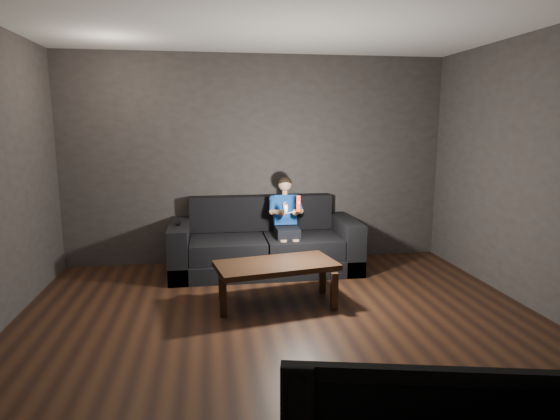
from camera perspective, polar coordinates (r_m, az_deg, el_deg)
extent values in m
plane|color=black|center=(4.10, 1.23, -15.77)|extent=(5.00, 5.00, 0.00)
cube|color=#332F2D|center=(6.18, -2.71, 6.09)|extent=(5.00, 0.04, 2.70)
cube|color=#332F2D|center=(1.37, 19.86, -9.60)|extent=(5.00, 0.04, 2.70)
cube|color=silver|center=(3.79, 1.40, 23.99)|extent=(5.00, 5.00, 0.02)
cube|color=black|center=(5.92, -1.86, -6.41)|extent=(2.32, 1.00, 0.20)
cube|color=black|center=(5.73, -6.37, -4.75)|extent=(0.91, 0.71, 0.24)
cube|color=black|center=(5.83, 2.78, -4.42)|extent=(0.91, 0.71, 0.24)
cube|color=black|center=(6.16, -2.32, -0.31)|extent=(1.85, 0.23, 0.45)
cube|color=black|center=(5.84, -12.11, -4.68)|extent=(0.23, 1.00, 0.63)
cube|color=black|center=(6.07, 7.96, -3.97)|extent=(0.23, 1.00, 0.63)
cube|color=black|center=(5.74, 0.88, -2.75)|extent=(0.28, 0.35, 0.13)
cube|color=#18469D|center=(5.86, 0.58, 0.05)|extent=(0.28, 0.20, 0.39)
cube|color=yellow|center=(5.78, 0.71, 0.46)|extent=(0.09, 0.09, 0.09)
cube|color=red|center=(5.77, 0.71, 0.45)|extent=(0.06, 0.06, 0.06)
cylinder|color=tan|center=(5.83, 0.59, 2.12)|extent=(0.07, 0.07, 0.06)
sphere|color=tan|center=(5.82, 0.59, 3.16)|extent=(0.17, 0.17, 0.17)
ellipsoid|color=black|center=(5.82, 0.57, 3.36)|extent=(0.18, 0.18, 0.15)
cylinder|color=#18469D|center=(5.77, -1.01, 0.58)|extent=(0.07, 0.21, 0.18)
cylinder|color=#18469D|center=(5.82, 2.35, 0.67)|extent=(0.07, 0.21, 0.18)
cylinder|color=tan|center=(5.64, -0.29, -0.08)|extent=(0.13, 0.22, 0.10)
cylinder|color=tan|center=(5.68, 2.22, -0.01)|extent=(0.13, 0.22, 0.10)
sphere|color=tan|center=(5.56, 0.36, -0.32)|extent=(0.08, 0.08, 0.08)
sphere|color=tan|center=(5.59, 1.87, -0.28)|extent=(0.08, 0.08, 0.08)
cylinder|color=tan|center=(5.60, 0.43, -5.24)|extent=(0.08, 0.08, 0.32)
cylinder|color=tan|center=(5.62, 1.94, -5.18)|extent=(0.08, 0.08, 0.32)
cube|color=red|center=(5.37, 2.27, 0.78)|extent=(0.06, 0.08, 0.19)
cube|color=maroon|center=(5.34, 2.32, 1.30)|extent=(0.03, 0.02, 0.03)
cylinder|color=silver|center=(5.35, 2.31, 0.61)|extent=(0.02, 0.01, 0.02)
ellipsoid|color=silver|center=(5.35, 0.69, 0.31)|extent=(0.07, 0.09, 0.14)
cylinder|color=black|center=(5.32, 0.75, 0.78)|extent=(0.02, 0.01, 0.02)
cube|color=black|center=(5.71, -12.27, -1.62)|extent=(0.04, 0.16, 0.03)
cube|color=black|center=(5.76, -12.24, -1.36)|extent=(0.02, 0.02, 0.00)
cube|color=black|center=(4.75, -0.48, -6.76)|extent=(1.29, 0.81, 0.05)
cube|color=black|center=(4.55, -6.95, -10.53)|extent=(0.07, 0.07, 0.38)
cube|color=black|center=(4.70, 6.63, -9.83)|extent=(0.07, 0.07, 0.38)
cube|color=black|center=(5.01, -7.13, -8.55)|extent=(0.07, 0.07, 0.38)
cube|color=black|center=(5.15, 5.19, -7.99)|extent=(0.07, 0.07, 0.38)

